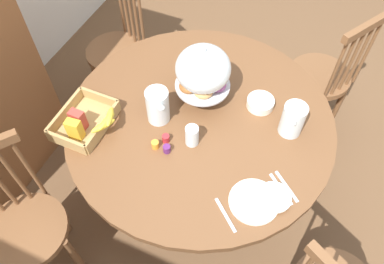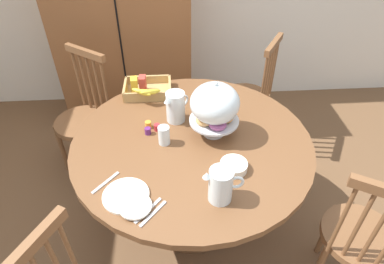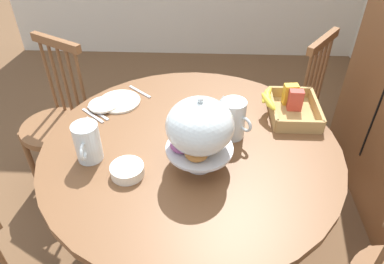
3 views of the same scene
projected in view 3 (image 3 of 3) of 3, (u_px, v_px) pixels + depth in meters
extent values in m
plane|color=brown|center=(161.00, 235.00, 2.16)|extent=(10.00, 10.00, 0.00)
cylinder|color=brown|center=(191.00, 149.00, 1.67)|extent=(1.36, 1.36, 0.04)
cylinder|color=brown|center=(191.00, 198.00, 1.88)|extent=(0.14, 0.14, 0.63)
cylinder|color=brown|center=(191.00, 239.00, 2.10)|extent=(0.56, 0.56, 0.06)
cylinder|color=brown|center=(284.00, 105.00, 2.43)|extent=(0.40, 0.40, 0.04)
cylinder|color=brown|center=(271.00, 115.00, 2.73)|extent=(0.04, 0.04, 0.45)
cylinder|color=brown|center=(252.00, 133.00, 2.56)|extent=(0.04, 0.04, 0.45)
cylinder|color=brown|center=(306.00, 130.00, 2.59)|extent=(0.04, 0.04, 0.45)
cylinder|color=brown|center=(288.00, 150.00, 2.42)|extent=(0.04, 0.04, 0.45)
cylinder|color=brown|center=(324.00, 73.00, 2.29)|extent=(0.02, 0.02, 0.48)
cylinder|color=brown|center=(319.00, 77.00, 2.25)|extent=(0.02, 0.02, 0.48)
cylinder|color=brown|center=(314.00, 81.00, 2.21)|extent=(0.02, 0.02, 0.48)
cylinder|color=brown|center=(309.00, 86.00, 2.16)|extent=(0.02, 0.02, 0.48)
cylinder|color=brown|center=(304.00, 91.00, 2.12)|extent=(0.02, 0.02, 0.48)
cube|color=brown|center=(324.00, 41.00, 2.04)|extent=(0.31, 0.24, 0.05)
cylinder|color=brown|center=(54.00, 128.00, 2.23)|extent=(0.40, 0.40, 0.04)
cylinder|color=brown|center=(30.00, 161.00, 2.33)|extent=(0.04, 0.04, 0.45)
cylinder|color=brown|center=(62.00, 177.00, 2.22)|extent=(0.04, 0.04, 0.45)
cylinder|color=brown|center=(63.00, 137.00, 2.52)|extent=(0.04, 0.04, 0.45)
cylinder|color=brown|center=(93.00, 151.00, 2.41)|extent=(0.04, 0.04, 0.45)
cylinder|color=brown|center=(49.00, 77.00, 2.25)|extent=(0.02, 0.02, 0.48)
cylinder|color=brown|center=(57.00, 80.00, 2.22)|extent=(0.02, 0.02, 0.48)
cylinder|color=brown|center=(65.00, 83.00, 2.19)|extent=(0.02, 0.02, 0.48)
cylinder|color=brown|center=(74.00, 86.00, 2.16)|extent=(0.02, 0.02, 0.48)
cylinder|color=brown|center=(83.00, 89.00, 2.14)|extent=(0.02, 0.02, 0.48)
cube|color=brown|center=(55.00, 42.00, 2.03)|extent=(0.20, 0.33, 0.05)
cylinder|color=silver|center=(199.00, 164.00, 1.55)|extent=(0.12, 0.12, 0.02)
cylinder|color=silver|center=(199.00, 157.00, 1.53)|extent=(0.03, 0.03, 0.09)
cylinder|color=silver|center=(199.00, 148.00, 1.50)|extent=(0.28, 0.28, 0.01)
torus|color=#B27033|center=(197.00, 153.00, 1.44)|extent=(0.10, 0.10, 0.03)
torus|color=#D19347|center=(207.00, 144.00, 1.48)|extent=(0.10, 0.10, 0.03)
torus|color=#935628|center=(213.00, 136.00, 1.52)|extent=(0.10, 0.10, 0.03)
torus|color=tan|center=(193.00, 135.00, 1.53)|extent=(0.10, 0.10, 0.03)
torus|color=#994C84|center=(182.00, 145.00, 1.48)|extent=(0.10, 0.10, 0.03)
ellipsoid|color=silver|center=(200.00, 126.00, 1.43)|extent=(0.27, 0.27, 0.22)
sphere|color=silver|center=(200.00, 100.00, 1.35)|extent=(0.02, 0.02, 0.02)
cylinder|color=silver|center=(88.00, 142.00, 1.54)|extent=(0.11, 0.11, 0.18)
cylinder|color=orange|center=(89.00, 147.00, 1.56)|extent=(0.10, 0.10, 0.12)
cone|color=silver|center=(88.00, 119.00, 1.55)|extent=(0.04, 0.04, 0.03)
torus|color=silver|center=(83.00, 152.00, 1.48)|extent=(0.07, 0.02, 0.07)
cylinder|color=silver|center=(233.00, 119.00, 1.66)|extent=(0.11, 0.11, 0.19)
cylinder|color=white|center=(233.00, 124.00, 1.68)|extent=(0.10, 0.10, 0.13)
cone|color=silver|center=(223.00, 98.00, 1.65)|extent=(0.05, 0.05, 0.03)
torus|color=silver|center=(245.00, 124.00, 1.61)|extent=(0.06, 0.06, 0.07)
cube|color=tan|center=(293.00, 113.00, 1.85)|extent=(0.30, 0.22, 0.01)
cube|color=tan|center=(272.00, 108.00, 1.83)|extent=(0.30, 0.02, 0.07)
cube|color=tan|center=(316.00, 109.00, 1.82)|extent=(0.30, 0.02, 0.07)
cube|color=tan|center=(289.00, 93.00, 1.95)|extent=(0.02, 0.22, 0.07)
cube|color=tan|center=(300.00, 127.00, 1.71)|extent=(0.02, 0.22, 0.07)
cube|color=gold|center=(290.00, 94.00, 1.88)|extent=(0.05, 0.07, 0.11)
cube|color=#B23D33|center=(295.00, 100.00, 1.83)|extent=(0.05, 0.07, 0.11)
ellipsoid|color=yellow|center=(267.00, 95.00, 1.82)|extent=(0.14, 0.08, 0.05)
ellipsoid|color=yellow|center=(268.00, 98.00, 1.80)|extent=(0.13, 0.03, 0.05)
ellipsoid|color=yellow|center=(268.00, 101.00, 1.77)|extent=(0.14, 0.08, 0.05)
cylinder|color=white|center=(120.00, 101.00, 1.93)|extent=(0.22, 0.22, 0.01)
cylinder|color=white|center=(103.00, 105.00, 1.89)|extent=(0.15, 0.15, 0.01)
cylinder|color=white|center=(127.00, 170.00, 1.50)|extent=(0.14, 0.14, 0.04)
cylinder|color=silver|center=(188.00, 116.00, 1.75)|extent=(0.06, 0.06, 0.11)
cylinder|color=#B7282D|center=(212.00, 117.00, 1.80)|extent=(0.04, 0.04, 0.04)
cylinder|color=orange|center=(218.00, 111.00, 1.84)|extent=(0.04, 0.04, 0.04)
cylinder|color=#5B2366|center=(206.00, 111.00, 1.84)|extent=(0.04, 0.04, 0.04)
cube|color=silver|center=(98.00, 113.00, 1.85)|extent=(0.12, 0.14, 0.01)
cube|color=silver|center=(93.00, 116.00, 1.84)|extent=(0.12, 0.14, 0.01)
cube|color=silver|center=(140.00, 92.00, 2.01)|extent=(0.12, 0.14, 0.01)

